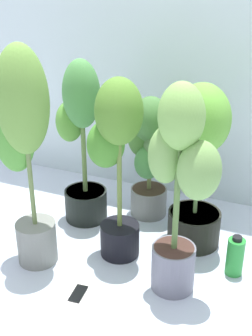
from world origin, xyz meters
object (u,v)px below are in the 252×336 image
object	(u,v)px
potted_plant_front_left	(23,140)
potted_plant_back_left	(81,142)
potted_plant_back_center	(150,152)
potted_plant_front_right	(180,182)
nutrient_bottle	(235,256)
potted_plant_center	(116,153)
potted_plant_back_right	(194,155)
cell_phone	(78,294)

from	to	relation	value
potted_plant_front_left	potted_plant_back_left	size ratio (longest dim) A/B	1.16
potted_plant_back_center	potted_plant_front_right	xyz separation A→B (m)	(0.34, -0.57, 0.14)
potted_plant_front_left	potted_plant_back_left	bearing A→B (deg)	84.60
potted_plant_back_left	nutrient_bottle	xyz separation A→B (m)	(0.91, -0.18, -0.38)
potted_plant_center	potted_plant_back_right	bearing A→B (deg)	38.41
cell_phone	nutrient_bottle	distance (m)	0.76
potted_plant_back_left	potted_plant_back_right	size ratio (longest dim) A/B	1.07
nutrient_bottle	potted_plant_back_left	bearing A→B (deg)	168.59
potted_plant_back_right	potted_plant_front_right	size ratio (longest dim) A/B	0.90
nutrient_bottle	potted_plant_front_right	bearing A→B (deg)	-138.17
potted_plant_back_right	potted_plant_back_center	bearing A→B (deg)	149.65
potted_plant_front_left	cell_phone	world-z (taller)	potted_plant_front_left
potted_plant_front_right	cell_phone	bearing A→B (deg)	-150.11
potted_plant_back_right	cell_phone	bearing A→B (deg)	-118.97
potted_plant_back_left	potted_plant_back_right	distance (m)	0.64
potted_plant_back_right	potted_plant_front_right	distance (m)	0.40
potted_plant_center	potted_plant_back_left	xyz separation A→B (m)	(-0.32, 0.25, -0.08)
potted_plant_front_right	potted_plant_back_left	bearing A→B (deg)	149.90
potted_plant_front_left	potted_plant_back_left	distance (m)	0.49
potted_plant_front_right	potted_plant_center	bearing A→B (deg)	157.47
potted_plant_back_left	nutrient_bottle	bearing A→B (deg)	-11.41
potted_plant_back_right	cell_phone	xyz separation A→B (m)	(-0.34, -0.62, -0.50)
cell_phone	potted_plant_back_right	bearing A→B (deg)	-124.63
potted_plant_front_left	cell_phone	xyz separation A→B (m)	(0.34, -0.16, -0.64)
potted_plant_back_center	nutrient_bottle	size ratio (longest dim) A/B	3.43
potted_plant_center	potted_plant_front_left	bearing A→B (deg)	-150.10
potted_plant_front_right	cell_phone	distance (m)	0.70
potted_plant_front_left	nutrient_bottle	bearing A→B (deg)	15.77
potted_plant_back_center	nutrient_bottle	xyz separation A→B (m)	(0.57, -0.36, -0.30)
potted_plant_center	nutrient_bottle	xyz separation A→B (m)	(0.59, 0.06, -0.46)
potted_plant_front_left	potted_plant_back_left	xyz separation A→B (m)	(0.04, 0.45, -0.17)
potted_plant_center	potted_plant_back_right	xyz separation A→B (m)	(0.32, 0.25, -0.06)
cell_phone	nutrient_bottle	size ratio (longest dim) A/B	0.71
potted_plant_center	potted_plant_back_left	size ratio (longest dim) A/B	0.99
potted_plant_center	potted_plant_back_left	bearing A→B (deg)	142.63
potted_plant_center	potted_plant_front_right	distance (m)	0.39
potted_plant_back_left	potted_plant_front_right	size ratio (longest dim) A/B	0.96
potted_plant_front_right	cell_phone	xyz separation A→B (m)	(-0.39, -0.22, -0.54)
potted_plant_back_right	nutrient_bottle	distance (m)	0.53
potted_plant_back_left	potted_plant_front_left	bearing A→B (deg)	-95.40
potted_plant_front_left	cell_phone	bearing A→B (deg)	-25.77
cell_phone	potted_plant_front_right	bearing A→B (deg)	-155.77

